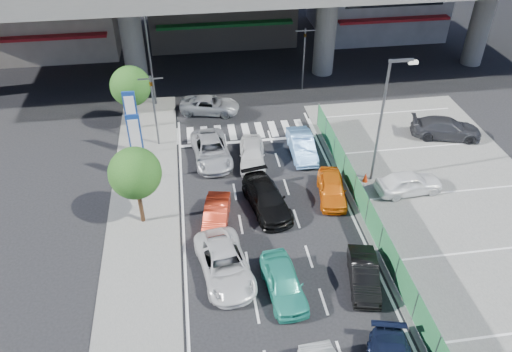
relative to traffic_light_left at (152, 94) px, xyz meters
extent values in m
plane|color=black|center=(6.20, -12.00, -3.94)|extent=(120.00, 120.00, 0.00)
cube|color=#595956|center=(17.20, -10.00, -3.91)|extent=(12.00, 28.00, 0.06)
cube|color=#595956|center=(-0.80, -8.00, -3.88)|extent=(4.00, 30.00, 0.12)
cylinder|color=slate|center=(-1.80, 10.00, 0.06)|extent=(1.80, 1.80, 8.00)
cylinder|color=slate|center=(14.20, 10.00, 0.06)|extent=(1.80, 1.80, 8.00)
cylinder|color=slate|center=(28.20, 10.00, 0.06)|extent=(1.80, 1.80, 8.00)
cube|color=#A5141B|center=(-9.80, 14.90, -1.14)|extent=(10.80, 1.60, 0.25)
cube|color=#146624|center=(6.20, 15.90, -1.14)|extent=(12.60, 1.60, 0.25)
cube|color=#A5141B|center=(22.20, 14.90, -1.14)|extent=(10.80, 1.60, 0.25)
cylinder|color=#595B60|center=(0.00, 0.00, -1.34)|extent=(0.14, 0.14, 5.20)
cube|color=#595B60|center=(0.00, 0.00, 1.06)|extent=(1.60, 0.08, 0.08)
imported|color=black|center=(0.00, 0.00, 0.76)|extent=(0.26, 1.24, 0.50)
cylinder|color=#595B60|center=(11.70, 7.00, -1.34)|extent=(0.14, 0.14, 5.20)
cube|color=#595B60|center=(11.70, 7.00, 1.06)|extent=(1.60, 0.08, 0.08)
imported|color=black|center=(11.70, 7.00, 0.76)|extent=(0.26, 1.24, 0.50)
cylinder|color=#595B60|center=(13.20, -6.00, 0.06)|extent=(0.16, 0.16, 8.00)
cube|color=#595B60|center=(13.80, -6.00, 3.96)|extent=(1.40, 0.15, 0.15)
cube|color=silver|center=(14.50, -6.00, 3.81)|extent=(0.50, 0.22, 0.18)
cylinder|color=#595B60|center=(-0.30, 6.00, 0.06)|extent=(0.16, 0.16, 8.00)
cube|color=#595B60|center=(0.30, 6.00, 3.96)|extent=(1.40, 0.15, 0.15)
cube|color=silver|center=(1.00, 6.00, 3.81)|extent=(0.50, 0.22, 0.18)
cylinder|color=#595B60|center=(-1.00, -4.00, -2.84)|extent=(0.10, 0.10, 2.20)
cube|color=navy|center=(-1.00, -4.00, -0.74)|extent=(0.80, 0.12, 3.00)
cube|color=white|center=(-1.00, -4.07, -0.74)|extent=(0.60, 0.02, 2.40)
cylinder|color=#595B60|center=(-1.40, -1.00, -2.84)|extent=(0.10, 0.10, 2.20)
cube|color=navy|center=(-1.40, -1.00, -0.74)|extent=(0.80, 0.12, 3.00)
cube|color=white|center=(-1.40, -1.07, -0.74)|extent=(0.60, 0.02, 2.40)
cylinder|color=#382314|center=(-0.80, -8.00, -2.74)|extent=(0.24, 0.24, 2.40)
sphere|color=#1A4814|center=(-0.80, -8.00, -0.54)|extent=(2.80, 2.80, 2.80)
cylinder|color=#382314|center=(-1.60, 2.50, -2.74)|extent=(0.24, 0.24, 2.40)
sphere|color=#1A4814|center=(-1.60, 2.50, -0.54)|extent=(2.80, 2.80, 2.80)
imported|color=silver|center=(3.37, -12.58, -3.25)|extent=(3.00, 5.25, 1.38)
imported|color=teal|center=(6.02, -14.15, -3.25)|extent=(1.98, 4.18, 1.38)
imported|color=black|center=(9.97, -14.17, -3.32)|extent=(2.03, 3.90, 1.22)
imported|color=red|center=(3.28, -8.72, -3.32)|extent=(1.96, 3.89, 1.22)
imported|color=black|center=(6.26, -7.76, -3.25)|extent=(2.77, 5.03, 1.38)
imported|color=orange|center=(10.26, -7.36, -3.28)|extent=(2.13, 4.04, 1.31)
imported|color=#A2A4A9|center=(3.49, -2.23, -3.25)|extent=(2.67, 5.13, 1.38)
imported|color=silver|center=(6.08, -3.04, -3.25)|extent=(2.08, 4.21, 1.38)
imported|color=#69A3E7|center=(9.51, -2.54, -3.25)|extent=(1.53, 4.21, 1.38)
imported|color=#B1B4B9|center=(3.84, 4.18, -3.31)|extent=(4.83, 3.01, 1.24)
imported|color=white|center=(14.94, -7.59, -3.19)|extent=(4.12, 1.90, 1.37)
imported|color=#2F3034|center=(20.02, -1.91, -3.18)|extent=(5.17, 3.17, 1.40)
cone|color=red|center=(12.75, -6.20, -3.55)|extent=(0.42, 0.42, 0.65)
camera|label=1|loc=(2.38, -29.85, 14.73)|focal=35.00mm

